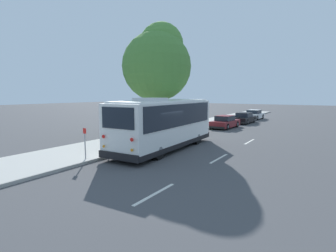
{
  "coord_description": "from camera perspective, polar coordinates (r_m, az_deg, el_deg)",
  "views": [
    {
      "loc": [
        -12.5,
        -8.77,
        3.49
      ],
      "look_at": [
        2.53,
        0.81,
        1.3
      ],
      "focal_mm": 28.0,
      "sensor_mm": 36.0,
      "label": 1
    }
  ],
  "objects": [
    {
      "name": "ground_plane",
      "position": [
        15.66,
        -2.5,
        -5.88
      ],
      "size": [
        160.0,
        160.0,
        0.0
      ],
      "primitive_type": "plane",
      "color": "#474749"
    },
    {
      "name": "sidewalk_slab",
      "position": [
        18.05,
        -12.44,
        -4.07
      ],
      "size": [
        80.0,
        4.3,
        0.15
      ],
      "primitive_type": "cube",
      "color": "#B2AFA8",
      "rests_on": "ground"
    },
    {
      "name": "curb_strip",
      "position": [
        16.58,
        -6.98,
        -4.93
      ],
      "size": [
        80.0,
        0.14,
        0.15
      ],
      "primitive_type": "cube",
      "color": "#9D9A94",
      "rests_on": "ground"
    },
    {
      "name": "shuttle_bus",
      "position": [
        16.46,
        -0.76,
        0.9
      ],
      "size": [
        9.08,
        3.06,
        3.27
      ],
      "rotation": [
        0.0,
        0.0,
        0.04
      ],
      "color": "white",
      "rests_on": "ground"
    },
    {
      "name": "parked_sedan_maroon",
      "position": [
        27.51,
        12.33,
        0.81
      ],
      "size": [
        4.33,
        1.88,
        1.29
      ],
      "rotation": [
        0.0,
        0.0,
        -0.04
      ],
      "color": "maroon",
      "rests_on": "ground"
    },
    {
      "name": "parked_sedan_black",
      "position": [
        32.72,
        16.28,
        1.63
      ],
      "size": [
        4.56,
        1.83,
        1.27
      ],
      "rotation": [
        0.0,
        0.0,
        -0.03
      ],
      "color": "black",
      "rests_on": "ground"
    },
    {
      "name": "parked_sedan_white",
      "position": [
        38.16,
        18.23,
        2.32
      ],
      "size": [
        4.32,
        1.92,
        1.31
      ],
      "rotation": [
        0.0,
        0.0,
        -0.05
      ],
      "color": "silver",
      "rests_on": "ground"
    },
    {
      "name": "street_tree",
      "position": [
        21.23,
        -2.26,
        13.77
      ],
      "size": [
        5.4,
        5.4,
        8.99
      ],
      "color": "brown",
      "rests_on": "sidewalk_slab"
    },
    {
      "name": "sign_post_near",
      "position": [
        14.14,
        -17.61,
        -3.57
      ],
      "size": [
        0.06,
        0.22,
        1.6
      ],
      "color": "gray",
      "rests_on": "sidewalk_slab"
    },
    {
      "name": "sign_post_far",
      "position": [
        15.33,
        -12.53,
        -3.11
      ],
      "size": [
        0.06,
        0.06,
        1.39
      ],
      "color": "gray",
      "rests_on": "sidewalk_slab"
    },
    {
      "name": "fire_hydrant",
      "position": [
        22.59,
        3.99,
        -0.48
      ],
      "size": [
        0.22,
        0.22,
        0.81
      ],
      "color": "#99999E",
      "rests_on": "sidewalk_slab"
    },
    {
      "name": "lane_stripe_behind",
      "position": [
        9.51,
        -2.86,
        -14.52
      ],
      "size": [
        2.4,
        0.14,
        0.01
      ],
      "primitive_type": "cube",
      "color": "silver",
      "rests_on": "ground"
    },
    {
      "name": "lane_stripe_mid",
      "position": [
        14.59,
        11.02,
        -6.96
      ],
      "size": [
        2.4,
        0.14,
        0.01
      ],
      "primitive_type": "cube",
      "color": "silver",
      "rests_on": "ground"
    },
    {
      "name": "lane_stripe_ahead",
      "position": [
        20.18,
        17.3,
        -3.27
      ],
      "size": [
        2.4,
        0.14,
        0.01
      ],
      "primitive_type": "cube",
      "color": "silver",
      "rests_on": "ground"
    }
  ]
}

